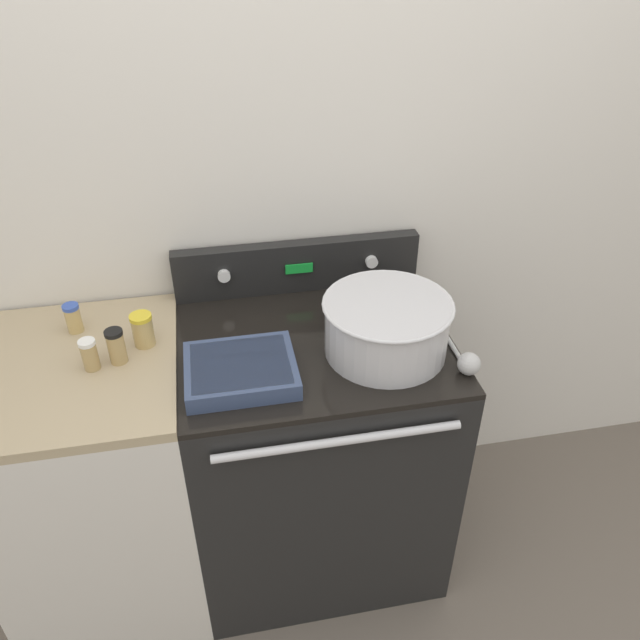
# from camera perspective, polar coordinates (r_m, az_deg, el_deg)

# --- Properties ---
(ground_plane) EXTENTS (12.00, 12.00, 0.00)m
(ground_plane) POSITION_cam_1_polar(r_m,az_deg,el_deg) (2.36, 1.23, -25.58)
(ground_plane) COLOR #6B6056
(kitchen_wall) EXTENTS (8.00, 0.05, 2.50)m
(kitchen_wall) POSITION_cam_1_polar(r_m,az_deg,el_deg) (2.02, -2.47, 11.25)
(kitchen_wall) COLOR silver
(kitchen_wall) RESTS_ON ground_plane
(stove_range) EXTENTS (0.81, 0.69, 0.94)m
(stove_range) POSITION_cam_1_polar(r_m,az_deg,el_deg) (2.18, -0.44, -11.91)
(stove_range) COLOR black
(stove_range) RESTS_ON ground_plane
(control_panel) EXTENTS (0.81, 0.07, 0.17)m
(control_panel) POSITION_cam_1_polar(r_m,az_deg,el_deg) (2.07, -2.06, 4.95)
(control_panel) COLOR black
(control_panel) RESTS_ON stove_range
(side_counter) EXTENTS (0.59, 0.66, 0.95)m
(side_counter) POSITION_cam_1_polar(r_m,az_deg,el_deg) (2.20, -19.24, -13.68)
(side_counter) COLOR silver
(side_counter) RESTS_ON ground_plane
(mixing_bowl) EXTENTS (0.37, 0.37, 0.17)m
(mixing_bowl) POSITION_cam_1_polar(r_m,az_deg,el_deg) (1.78, 6.12, -0.39)
(mixing_bowl) COLOR silver
(mixing_bowl) RESTS_ON stove_range
(casserole_dish) EXTENTS (0.30, 0.25, 0.05)m
(casserole_dish) POSITION_cam_1_polar(r_m,az_deg,el_deg) (1.72, -7.26, -4.50)
(casserole_dish) COLOR #38476B
(casserole_dish) RESTS_ON stove_range
(ladle) EXTENTS (0.06, 0.25, 0.06)m
(ladle) POSITION_cam_1_polar(r_m,az_deg,el_deg) (1.78, 13.27, -3.71)
(ladle) COLOR #B7B7B7
(ladle) RESTS_ON stove_range
(spice_jar_yellow_cap) EXTENTS (0.06, 0.06, 0.10)m
(spice_jar_yellow_cap) POSITION_cam_1_polar(r_m,az_deg,el_deg) (1.87, -15.90, -0.86)
(spice_jar_yellow_cap) COLOR tan
(spice_jar_yellow_cap) RESTS_ON side_counter
(spice_jar_black_cap) EXTENTS (0.05, 0.05, 0.10)m
(spice_jar_black_cap) POSITION_cam_1_polar(r_m,az_deg,el_deg) (1.82, -18.12, -2.29)
(spice_jar_black_cap) COLOR tan
(spice_jar_black_cap) RESTS_ON side_counter
(spice_jar_white_cap) EXTENTS (0.05, 0.05, 0.09)m
(spice_jar_white_cap) POSITION_cam_1_polar(r_m,az_deg,el_deg) (1.82, -20.32, -2.97)
(spice_jar_white_cap) COLOR tan
(spice_jar_white_cap) RESTS_ON side_counter
(spice_jar_blue_cap) EXTENTS (0.05, 0.05, 0.09)m
(spice_jar_blue_cap) POSITION_cam_1_polar(r_m,az_deg,el_deg) (2.00, -21.63, 0.17)
(spice_jar_blue_cap) COLOR tan
(spice_jar_blue_cap) RESTS_ON side_counter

